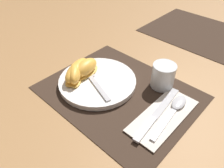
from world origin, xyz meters
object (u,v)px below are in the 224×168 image
(plate, at_px, (98,81))
(fork, at_px, (92,79))
(knife, at_px, (157,114))
(citrus_wedge_2, at_px, (75,74))
(spoon, at_px, (175,108))
(citrus_wedge_1, at_px, (77,71))
(juice_glass, at_px, (163,77))
(citrus_wedge_0, at_px, (85,68))

(plate, xyz_separation_m, fork, (-0.01, -0.01, 0.01))
(knife, distance_m, citrus_wedge_2, 0.27)
(spoon, distance_m, citrus_wedge_2, 0.31)
(plate, xyz_separation_m, citrus_wedge_1, (-0.06, -0.03, 0.03))
(juice_glass, relative_size, spoon, 0.40)
(citrus_wedge_1, bearing_deg, juice_glass, 36.94)
(fork, bearing_deg, citrus_wedge_0, 168.67)
(citrus_wedge_2, bearing_deg, citrus_wedge_1, 118.68)
(juice_glass, distance_m, citrus_wedge_1, 0.26)
(spoon, bearing_deg, knife, -116.02)
(knife, distance_m, citrus_wedge_1, 0.27)
(citrus_wedge_1, bearing_deg, knife, 9.34)
(citrus_wedge_0, relative_size, citrus_wedge_2, 1.06)
(plate, height_order, juice_glass, juice_glass)
(juice_glass, bearing_deg, citrus_wedge_2, -139.52)
(knife, bearing_deg, fork, -173.45)
(fork, xyz_separation_m, citrus_wedge_1, (-0.05, -0.02, 0.02))
(knife, height_order, spoon, spoon)
(knife, distance_m, citrus_wedge_0, 0.26)
(citrus_wedge_0, distance_m, citrus_wedge_2, 0.04)
(citrus_wedge_0, bearing_deg, spoon, 13.62)
(plate, bearing_deg, citrus_wedge_0, -174.96)
(plate, bearing_deg, juice_glass, 40.12)
(spoon, xyz_separation_m, citrus_wedge_1, (-0.29, -0.09, 0.03))
(fork, relative_size, citrus_wedge_2, 1.92)
(spoon, bearing_deg, citrus_wedge_1, -162.15)
(juice_glass, bearing_deg, spoon, -36.86)
(juice_glass, relative_size, fork, 0.40)
(plate, bearing_deg, knife, 3.85)
(spoon, bearing_deg, juice_glass, 143.14)
(citrus_wedge_0, distance_m, citrus_wedge_1, 0.03)
(fork, distance_m, citrus_wedge_1, 0.05)
(citrus_wedge_0, bearing_deg, citrus_wedge_2, -92.94)
(spoon, relative_size, citrus_wedge_2, 1.91)
(citrus_wedge_1, bearing_deg, spoon, 17.85)
(juice_glass, relative_size, knife, 0.33)
(citrus_wedge_2, bearing_deg, juice_glass, 40.48)
(knife, distance_m, spoon, 0.06)
(citrus_wedge_1, xyz_separation_m, citrus_wedge_2, (0.01, -0.01, 0.00))
(spoon, distance_m, citrus_wedge_0, 0.29)
(citrus_wedge_0, height_order, citrus_wedge_2, same)
(fork, bearing_deg, plate, 42.63)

